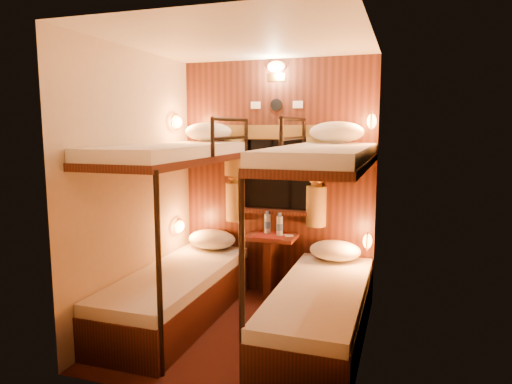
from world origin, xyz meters
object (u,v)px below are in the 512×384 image
(bunk_left, at_px, (177,259))
(bottle_left, at_px, (267,224))
(bunk_right, at_px, (321,274))
(table, at_px, (271,258))
(bottle_right, at_px, (280,226))

(bunk_left, height_order, bottle_left, bunk_left)
(bunk_right, height_order, table, bunk_right)
(bunk_right, xyz_separation_m, bottle_right, (-0.56, 0.79, 0.19))
(table, bearing_deg, bottle_right, 4.82)
(bunk_right, relative_size, bottle_left, 8.18)
(bunk_right, bearing_deg, bottle_right, 125.45)
(bottle_left, height_order, bottle_right, same)
(bunk_right, height_order, bottle_left, bunk_right)
(bunk_left, relative_size, bottle_right, 8.19)
(bunk_left, bearing_deg, table, 50.33)
(table, relative_size, bottle_left, 2.82)
(table, xyz_separation_m, bottle_right, (0.09, 0.01, 0.34))
(bunk_right, relative_size, bottle_right, 8.19)
(bunk_right, bearing_deg, bottle_left, 129.84)
(bottle_left, bearing_deg, bottle_right, -22.09)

